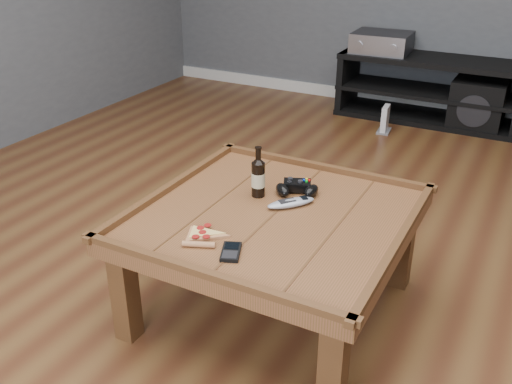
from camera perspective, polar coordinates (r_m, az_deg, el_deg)
The scene contains 12 objects.
ground at distance 2.45m, azimuth 1.69°, elevation -11.48°, with size 6.00×6.00×0.00m, color #492715.
baseboard at distance 5.03m, azimuth 17.22°, elevation 8.25°, with size 5.00×0.02×0.10m, color silver.
coffee_table at distance 2.24m, azimuth 1.82°, elevation -3.52°, with size 1.03×1.03×0.48m.
media_console at distance 4.75m, azimuth 16.90°, elevation 9.75°, with size 1.40×0.45×0.50m.
beer_bottle at distance 2.31m, azimuth 0.22°, elevation 1.56°, with size 0.06×0.06×0.21m.
game_controller at distance 2.36m, azimuth 4.12°, elevation 0.40°, with size 0.18×0.16×0.05m.
pizza_slice at distance 2.06m, azimuth -5.42°, elevation -4.36°, with size 0.20×0.24×0.02m.
smartphone at distance 1.96m, azimuth -2.53°, elevation -5.99°, with size 0.10×0.13×0.02m.
remote_control at distance 2.26m, azimuth 3.52°, elevation -1.07°, with size 0.18×0.19×0.03m.
av_receiver at distance 4.76m, azimuth 12.46°, elevation 14.41°, with size 0.45×0.39×0.15m.
subwoofer at distance 4.68m, azimuth 21.30°, elevation 8.16°, with size 0.38×0.39×0.38m.
game_console at distance 4.43m, azimuth 12.77°, elevation 7.01°, with size 0.11×0.17×0.20m.
Camera 1 is at (0.85, -1.75, 1.50)m, focal length 40.00 mm.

